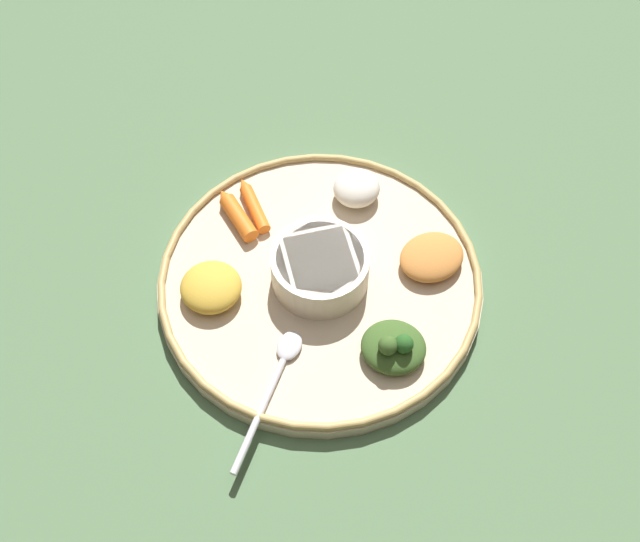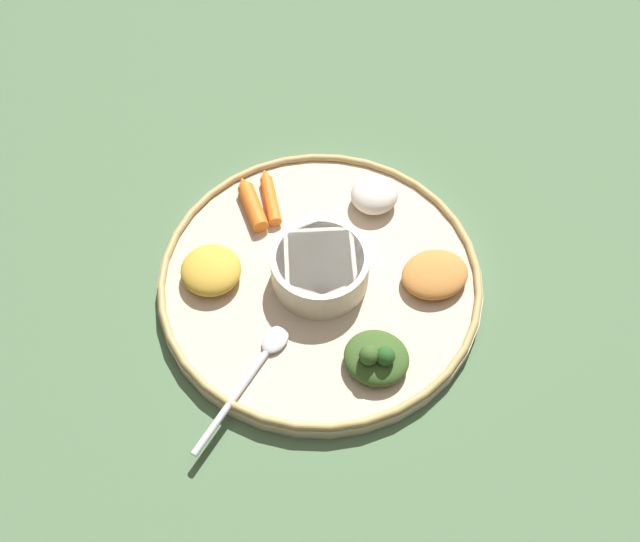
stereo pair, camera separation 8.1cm
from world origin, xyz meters
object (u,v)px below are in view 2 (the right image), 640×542
at_px(center_bowl, 320,267).
at_px(spoon, 256,367).
at_px(carrot_near_spoon, 270,196).
at_px(carrot_outer, 251,203).
at_px(greens_pile, 377,358).

distance_m(center_bowl, spoon, 0.12).
distance_m(carrot_near_spoon, carrot_outer, 0.02).
xyz_separation_m(spoon, carrot_near_spoon, (0.06, -0.20, 0.00)).
height_order(center_bowl, carrot_outer, center_bowl).
bearing_deg(carrot_outer, carrot_near_spoon, -132.32).
relative_size(center_bowl, carrot_near_spoon, 1.39).
relative_size(center_bowl, greens_pile, 1.49).
xyz_separation_m(center_bowl, greens_pile, (-0.08, 0.08, -0.01)).
height_order(spoon, carrot_near_spoon, carrot_near_spoon).
relative_size(carrot_near_spoon, carrot_outer, 1.07).
height_order(greens_pile, carrot_outer, greens_pile).
xyz_separation_m(center_bowl, carrot_near_spoon, (0.09, -0.08, -0.02)).
height_order(carrot_near_spoon, carrot_outer, carrot_outer).
xyz_separation_m(carrot_near_spoon, carrot_outer, (0.02, 0.02, 0.00)).
relative_size(spoon, greens_pile, 2.27).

